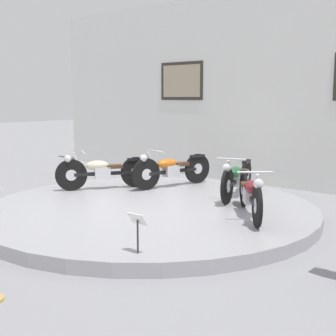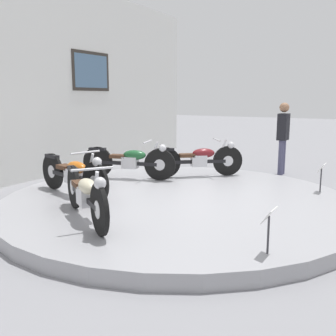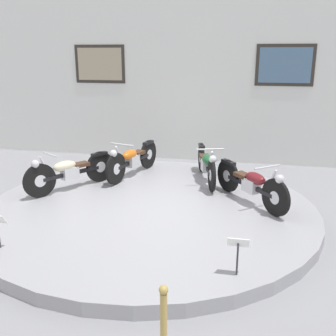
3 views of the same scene
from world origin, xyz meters
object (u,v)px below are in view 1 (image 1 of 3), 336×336
object	(u,v)px
motorcycle_orange	(171,169)
motorcycle_maroon	(250,193)
motorcycle_cream	(102,171)
info_placard_front_centre	(138,224)
motorcycle_green	(237,177)

from	to	relation	value
motorcycle_orange	motorcycle_maroon	distance (m)	2.80
motorcycle_cream	motorcycle_maroon	xyz separation A→B (m)	(3.51, 0.00, -0.00)
motorcycle_cream	motorcycle_maroon	size ratio (longest dim) A/B	1.08
info_placard_front_centre	motorcycle_cream	bearing A→B (deg)	143.86
motorcycle_green	info_placard_front_centre	xyz separation A→B (m)	(0.82, -3.59, -0.02)
motorcycle_cream	motorcycle_orange	size ratio (longest dim) A/B	0.87
motorcycle_orange	info_placard_front_centre	distance (m)	4.34
motorcycle_cream	motorcycle_green	distance (m)	2.80
motorcycle_cream	motorcycle_maroon	distance (m)	3.51
motorcycle_orange	info_placard_front_centre	bearing A→B (deg)	-55.69
motorcycle_orange	info_placard_front_centre	size ratio (longest dim) A/B	3.82
motorcycle_orange	motorcycle_maroon	world-z (taller)	motorcycle_orange
motorcycle_cream	motorcycle_green	world-z (taller)	motorcycle_cream
motorcycle_orange	info_placard_front_centre	world-z (taller)	motorcycle_orange
motorcycle_green	motorcycle_maroon	world-z (taller)	motorcycle_green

